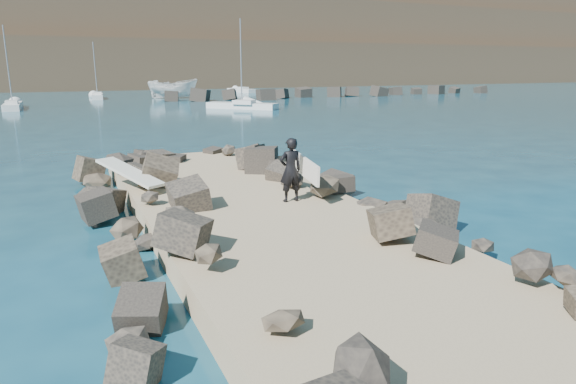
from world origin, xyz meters
name	(u,v)px	position (x,y,z in m)	size (l,w,h in m)	color
ground	(272,239)	(0.00, 0.00, 0.00)	(800.00, 800.00, 0.00)	#0F384C
jetty	(306,253)	(0.00, -2.00, 0.30)	(6.00, 26.00, 0.60)	#8C7759
riprap_left	(173,256)	(-2.90, -1.50, 0.50)	(2.60, 22.00, 1.00)	black
riprap_right	(399,223)	(2.90, -1.50, 0.50)	(2.60, 22.00, 1.00)	black
breakwater_secondary	(347,93)	(35.00, 55.00, 0.60)	(52.00, 4.00, 1.20)	black
headland	(98,27)	(10.00, 160.00, 16.00)	(360.00, 140.00, 32.00)	#2D4919
surfboard_resting	(130,176)	(-2.90, 4.70, 1.04)	(0.66, 2.66, 0.09)	beige
boat_imported	(173,89)	(10.84, 62.37, 1.36)	(2.65, 7.03, 2.72)	silver
surfer_with_board	(293,169)	(1.18, 1.29, 1.53)	(0.96, 2.29, 1.85)	black
sailboat_b	(98,96)	(0.91, 65.47, 0.35)	(1.98, 6.53, 7.83)	silver
sailboat_c	(242,106)	(13.50, 40.55, 0.35)	(6.66, 6.86, 9.37)	silver
sailboat_d	(241,90)	(25.29, 74.35, 0.35)	(3.08, 7.31, 8.60)	silver
sailboat_f	(229,86)	(30.05, 96.12, 0.35)	(3.98, 5.37, 6.87)	silver
sailboat_a	(13,106)	(-8.78, 50.16, 0.35)	(1.63, 7.23, 8.70)	silver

